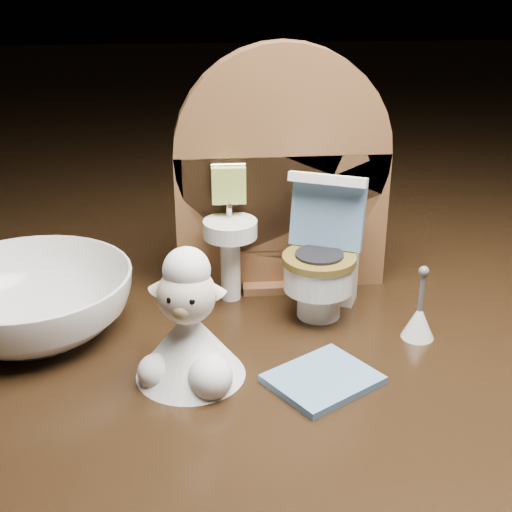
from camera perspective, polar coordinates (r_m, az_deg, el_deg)
The scene contains 6 objects.
backdrop_panel at distance 0.43m, azimuth 2.01°, elevation 5.65°, with size 0.13×0.05×0.15m.
toy_toilet at distance 0.42m, azimuth 5.42°, elevation -0.52°, with size 0.05×0.06×0.08m.
bath_mat at distance 0.36m, azimuth 5.37°, elevation -9.79°, with size 0.05×0.04×0.00m, color #5A80A8.
toilet_brush at distance 0.40m, azimuth 12.90°, elevation -4.94°, with size 0.02×0.02×0.04m.
plush_lamb at distance 0.35m, azimuth -5.38°, elevation -6.21°, with size 0.06×0.06×0.07m.
ceramic_bowl at distance 0.42m, azimuth -17.56°, elevation -3.60°, with size 0.11×0.11×0.04m, color white.
Camera 1 is at (-0.05, -0.34, 0.20)m, focal length 50.00 mm.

